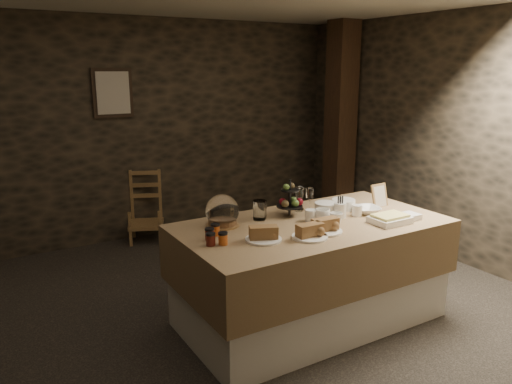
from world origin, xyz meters
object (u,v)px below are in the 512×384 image
buffet_table (311,265)px  fruit_stand (291,201)px  chair (144,210)px  timber_column (340,125)px

buffet_table → fruit_stand: bearing=99.4°
chair → timber_column: timber_column is taller
chair → fruit_stand: 2.48m
chair → fruit_stand: size_ratio=2.14×
buffet_table → chair: same height
timber_column → fruit_stand: bearing=-138.8°
timber_column → fruit_stand: 2.66m
timber_column → fruit_stand: (-1.98, -1.74, -0.34)m
buffet_table → timber_column: 2.89m
chair → timber_column: (2.46, -0.63, 0.93)m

